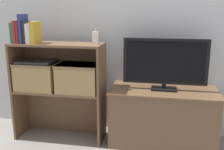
{
  "coord_description": "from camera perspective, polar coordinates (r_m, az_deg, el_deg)",
  "views": [
    {
      "loc": [
        0.41,
        -2.04,
        1.2
      ],
      "look_at": [
        0.0,
        0.15,
        0.64
      ],
      "focal_mm": 42.0,
      "sensor_mm": 36.0,
      "label": 1
    }
  ],
  "objects": [
    {
      "name": "book_ivory",
      "position": [
        2.43,
        -17.19,
        8.63
      ],
      "size": [
        0.04,
        0.15,
        0.17
      ],
      "color": "silver",
      "rests_on": "bookshelf_upper_tier"
    },
    {
      "name": "book_crimson",
      "position": [
        2.49,
        -19.79,
        8.84
      ],
      "size": [
        0.02,
        0.15,
        0.2
      ],
      "color": "#B22328",
      "rests_on": "bookshelf_upper_tier"
    },
    {
      "name": "bookshelf_upper_tier",
      "position": [
        2.47,
        -11.24,
        3.34
      ],
      "size": [
        0.83,
        0.3,
        0.43
      ],
      "color": "brown",
      "rests_on": "bookshelf_lower_tier"
    },
    {
      "name": "book_maroon",
      "position": [
        2.48,
        -19.2,
        8.76
      ],
      "size": [
        0.02,
        0.15,
        0.19
      ],
      "color": "maroon",
      "rests_on": "bookshelf_upper_tier"
    },
    {
      "name": "wall_back",
      "position": [
        2.54,
        1.33,
        14.12
      ],
      "size": [
        10.0,
        0.05,
        2.4
      ],
      "color": "silver",
      "rests_on": "ground_plane"
    },
    {
      "name": "storage_basket_right",
      "position": [
        2.37,
        -7.28,
        -0.37
      ],
      "size": [
        0.37,
        0.27,
        0.25
      ],
      "color": "tan",
      "rests_on": "bookshelf_lower_tier"
    },
    {
      "name": "baby_monitor",
      "position": [
        2.28,
        -3.61,
        8.07
      ],
      "size": [
        0.05,
        0.04,
        0.14
      ],
      "color": "white",
      "rests_on": "bookshelf_upper_tier"
    },
    {
      "name": "ground_plane",
      "position": [
        2.4,
        -0.69,
        -15.8
      ],
      "size": [
        16.0,
        16.0,
        0.0
      ],
      "primitive_type": "plane",
      "color": "gray"
    },
    {
      "name": "book_charcoal",
      "position": [
        2.45,
        -18.02,
        8.84
      ],
      "size": [
        0.02,
        0.13,
        0.19
      ],
      "color": "#232328",
      "rests_on": "bookshelf_upper_tier"
    },
    {
      "name": "book_mustard",
      "position": [
        2.41,
        -16.3,
        8.87
      ],
      "size": [
        0.04,
        0.16,
        0.19
      ],
      "color": "gold",
      "rests_on": "bookshelf_upper_tier"
    },
    {
      "name": "tv_stand",
      "position": [
        2.45,
        10.91,
        -8.84
      ],
      "size": [
        0.94,
        0.45,
        0.51
      ],
      "color": "brown",
      "rests_on": "ground_plane"
    },
    {
      "name": "book_forest",
      "position": [
        2.51,
        -20.37,
        8.62
      ],
      "size": [
        0.03,
        0.13,
        0.18
      ],
      "color": "#286638",
      "rests_on": "bookshelf_upper_tier"
    },
    {
      "name": "storage_basket_left",
      "position": [
        2.52,
        -15.89,
        0.05
      ],
      "size": [
        0.37,
        0.27,
        0.25
      ],
      "color": "tan",
      "rests_on": "bookshelf_lower_tier"
    },
    {
      "name": "bookshelf_lower_tier",
      "position": [
        2.59,
        -10.75,
        -6.5
      ],
      "size": [
        0.83,
        0.3,
        0.48
      ],
      "color": "brown",
      "rests_on": "ground_plane"
    },
    {
      "name": "tv",
      "position": [
        2.3,
        11.48,
        2.63
      ],
      "size": [
        0.72,
        0.14,
        0.45
      ],
      "color": "black",
      "rests_on": "tv_stand"
    },
    {
      "name": "laptop",
      "position": [
        2.49,
        -16.08,
        2.86
      ],
      "size": [
        0.33,
        0.23,
        0.02
      ],
      "color": "#2D2D33",
      "rests_on": "storage_basket_left"
    },
    {
      "name": "book_navy",
      "position": [
        2.46,
        -18.71,
        9.51
      ],
      "size": [
        0.03,
        0.14,
        0.25
      ],
      "color": "navy",
      "rests_on": "bookshelf_upper_tier"
    }
  ]
}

